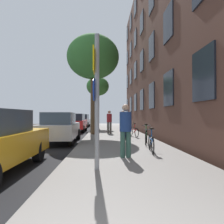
% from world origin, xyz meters
% --- Properties ---
extents(ground_plane, '(41.80, 41.80, 0.00)m').
position_xyz_m(ground_plane, '(-2.40, 15.00, 0.00)').
color(ground_plane, '#332D28').
extents(road_asphalt, '(7.00, 38.00, 0.01)m').
position_xyz_m(road_asphalt, '(-4.50, 15.00, 0.01)').
color(road_asphalt, black).
rests_on(road_asphalt, ground).
extents(sidewalk, '(4.20, 38.00, 0.12)m').
position_xyz_m(sidewalk, '(1.10, 15.00, 0.06)').
color(sidewalk, gray).
rests_on(sidewalk, ground).
extents(building_facade, '(0.56, 27.00, 14.05)m').
position_xyz_m(building_facade, '(3.69, 14.50, 7.04)').
color(building_facade, '#513328').
rests_on(building_facade, ground).
extents(sign_post, '(0.16, 0.60, 3.43)m').
position_xyz_m(sign_post, '(0.03, 4.30, 2.03)').
color(sign_post, gray).
rests_on(sign_post, sidewalk).
extents(traffic_light, '(0.43, 0.24, 3.27)m').
position_xyz_m(traffic_light, '(-0.63, 21.90, 2.37)').
color(traffic_light, black).
rests_on(traffic_light, sidewalk).
extents(tree_near, '(3.75, 3.75, 7.19)m').
position_xyz_m(tree_near, '(-0.56, 14.00, 5.67)').
color(tree_near, '#4C3823').
rests_on(tree_near, sidewalk).
extents(tree_far, '(2.42, 2.42, 5.55)m').
position_xyz_m(tree_far, '(-0.44, 21.40, 4.57)').
color(tree_far, '#4C3823').
rests_on(tree_far, sidewalk).
extents(bicycle_0, '(0.42, 1.58, 0.92)m').
position_xyz_m(bicycle_0, '(1.98, 6.64, 0.48)').
color(bicycle_0, black).
rests_on(bicycle_0, sidewalk).
extents(bicycle_1, '(0.56, 1.68, 0.97)m').
position_xyz_m(bicycle_1, '(2.25, 8.82, 0.50)').
color(bicycle_1, black).
rests_on(bicycle_1, sidewalk).
extents(bicycle_2, '(0.43, 1.68, 0.98)m').
position_xyz_m(bicycle_2, '(1.48, 10.44, 0.50)').
color(bicycle_2, black).
rests_on(bicycle_2, sidewalk).
extents(bicycle_3, '(0.52, 1.57, 0.89)m').
position_xyz_m(bicycle_3, '(2.13, 12.14, 0.47)').
color(bicycle_3, black).
rests_on(bicycle_3, sidewalk).
extents(bicycle_4, '(0.42, 1.66, 0.94)m').
position_xyz_m(bicycle_4, '(1.99, 14.63, 0.49)').
color(bicycle_4, black).
rests_on(bicycle_4, sidewalk).
extents(pedestrian_0, '(0.52, 0.52, 1.72)m').
position_xyz_m(pedestrian_0, '(0.93, 5.72, 1.10)').
color(pedestrian_0, '#33594C').
rests_on(pedestrian_0, sidewalk).
extents(pedestrian_1, '(0.52, 0.52, 1.66)m').
position_xyz_m(pedestrian_1, '(1.41, 11.82, 1.07)').
color(pedestrian_1, navy).
rests_on(pedestrian_1, sidewalk).
extents(pedestrian_2, '(0.47, 0.47, 1.74)m').
position_xyz_m(pedestrian_2, '(0.64, 14.78, 1.11)').
color(pedestrian_2, '#4C4742').
rests_on(pedestrian_2, sidewalk).
extents(car_1, '(1.92, 4.52, 1.62)m').
position_xyz_m(car_1, '(-2.14, 10.36, 0.84)').
color(car_1, '#B7B7BC').
rests_on(car_1, road_asphalt).
extents(car_2, '(1.79, 4.20, 1.62)m').
position_xyz_m(car_2, '(-2.30, 17.69, 0.84)').
color(car_2, red).
rests_on(car_2, road_asphalt).
extents(car_3, '(1.86, 4.31, 1.62)m').
position_xyz_m(car_3, '(-2.52, 25.57, 0.84)').
color(car_3, '#B7B7BC').
rests_on(car_3, road_asphalt).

